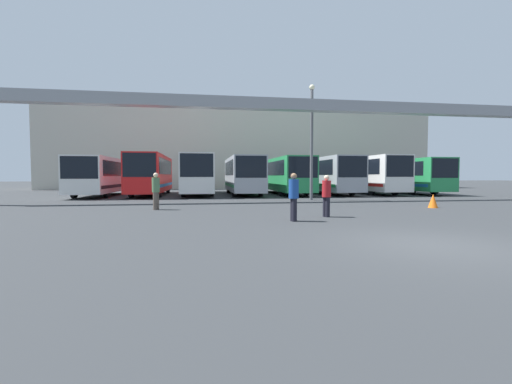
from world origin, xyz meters
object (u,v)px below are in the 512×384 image
at_px(bus_slot_6, 366,173).
at_px(bus_slot_0, 101,174).
at_px(bus_slot_4, 284,174).
at_px(bus_slot_7, 400,174).
at_px(traffic_cone, 433,201).
at_px(bus_slot_2, 198,173).
at_px(pedestrian_near_left, 326,195).
at_px(bus_slot_1, 151,173).
at_px(bus_slot_5, 326,173).
at_px(pedestrian_mid_right, 294,196).
at_px(pedestrian_near_right, 156,190).
at_px(lamp_post, 312,137).
at_px(bus_slot_3, 243,174).

bearing_deg(bus_slot_6, bus_slot_0, -178.73).
distance_m(bus_slot_4, bus_slot_7, 11.58).
distance_m(bus_slot_7, traffic_cone, 16.45).
distance_m(bus_slot_2, bus_slot_4, 7.72).
bearing_deg(bus_slot_0, pedestrian_near_left, -51.68).
relative_size(bus_slot_4, bus_slot_7, 0.98).
bearing_deg(bus_slot_1, bus_slot_5, 0.52).
bearing_deg(bus_slot_5, pedestrian_mid_right, -113.75).
bearing_deg(bus_slot_0, pedestrian_near_right, -64.52).
relative_size(pedestrian_mid_right, lamp_post, 0.23).
bearing_deg(pedestrian_mid_right, bus_slot_1, -160.18).
bearing_deg(pedestrian_mid_right, bus_slot_7, 136.99).
relative_size(bus_slot_4, pedestrian_mid_right, 6.97).
height_order(bus_slot_0, pedestrian_near_right, bus_slot_0).
bearing_deg(bus_slot_1, bus_slot_6, 0.20).
bearing_deg(bus_slot_3, bus_slot_2, 167.48).
distance_m(bus_slot_0, pedestrian_near_left, 20.95).
bearing_deg(traffic_cone, bus_slot_7, 63.68).
bearing_deg(pedestrian_mid_right, bus_slot_0, -149.86).
height_order(bus_slot_7, pedestrian_near_left, bus_slot_7).
xyz_separation_m(bus_slot_3, pedestrian_mid_right, (-0.22, -17.53, -0.91)).
relative_size(bus_slot_0, traffic_cone, 14.23).
distance_m(bus_slot_7, pedestrian_mid_right, 24.33).
relative_size(bus_slot_0, bus_slot_5, 0.90).
xyz_separation_m(pedestrian_near_right, lamp_post, (9.45, 5.16, 3.26)).
height_order(bus_slot_7, traffic_cone, bus_slot_7).
height_order(bus_slot_5, pedestrian_mid_right, bus_slot_5).
height_order(bus_slot_0, bus_slot_5, bus_slot_5).
height_order(bus_slot_3, bus_slot_4, bus_slot_3).
distance_m(bus_slot_2, pedestrian_near_left, 18.16).
xyz_separation_m(bus_slot_1, pedestrian_near_right, (2.04, -12.83, -0.96)).
bearing_deg(pedestrian_mid_right, pedestrian_near_left, 119.70).
xyz_separation_m(bus_slot_2, bus_slot_6, (15.44, -0.41, 0.00)).
bearing_deg(bus_slot_0, bus_slot_2, 6.84).
bearing_deg(bus_slot_7, pedestrian_mid_right, -130.10).
height_order(bus_slot_1, bus_slot_4, bus_slot_1).
height_order(bus_slot_6, pedestrian_near_left, bus_slot_6).
relative_size(bus_slot_2, bus_slot_7, 0.97).
xyz_separation_m(bus_slot_7, lamp_post, (-11.67, -8.36, 2.41)).
height_order(bus_slot_1, pedestrian_near_right, bus_slot_1).
distance_m(pedestrian_mid_right, lamp_post, 11.47).
bearing_deg(bus_slot_2, traffic_cone, -50.27).
xyz_separation_m(traffic_cone, lamp_post, (-4.40, 6.33, 3.85)).
relative_size(bus_slot_0, bus_slot_2, 0.84).
bearing_deg(bus_slot_0, traffic_cone, -34.46).
distance_m(bus_slot_3, bus_slot_7, 15.48).
xyz_separation_m(bus_slot_6, lamp_post, (-7.81, -7.73, 2.30)).
height_order(bus_slot_0, bus_slot_2, bus_slot_2).
bearing_deg(lamp_post, bus_slot_1, 146.29).
height_order(bus_slot_2, traffic_cone, bus_slot_2).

